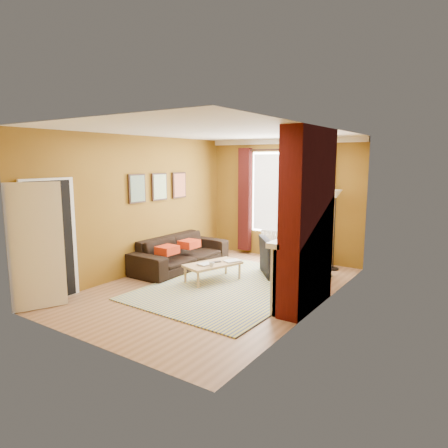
% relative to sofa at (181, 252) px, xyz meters
% --- Properties ---
extents(ground, '(5.50, 5.50, 0.00)m').
position_rel_sofa_xyz_m(ground, '(1.42, -0.69, -0.34)').
color(ground, brown).
rests_on(ground, ground).
extents(room_walls, '(3.82, 5.54, 2.83)m').
position_rel_sofa_xyz_m(room_walls, '(2.06, -0.42, 1.04)').
color(room_walls, brown).
rests_on(room_walls, ground).
extents(striped_rug, '(2.65, 3.60, 0.02)m').
position_rel_sofa_xyz_m(striped_rug, '(1.63, -0.50, -0.33)').
color(striped_rug, '#354B91').
rests_on(striped_rug, ground).
extents(sofa, '(0.93, 2.36, 0.69)m').
position_rel_sofa_xyz_m(sofa, '(0.00, 0.00, 0.00)').
color(sofa, black).
rests_on(sofa, ground).
extents(armchair, '(1.56, 1.54, 0.76)m').
position_rel_sofa_xyz_m(armchair, '(2.23, 0.78, 0.04)').
color(armchair, black).
rests_on(armchair, ground).
extents(coffee_table, '(0.86, 1.20, 0.36)m').
position_rel_sofa_xyz_m(coffee_table, '(1.14, -0.42, -0.02)').
color(coffee_table, tan).
rests_on(coffee_table, ground).
extents(wicker_stool, '(0.48, 0.48, 0.47)m').
position_rel_sofa_xyz_m(wicker_stool, '(1.64, 1.45, -0.11)').
color(wicker_stool, olive).
rests_on(wicker_stool, ground).
extents(floor_lamp, '(0.26, 0.26, 1.70)m').
position_rel_sofa_xyz_m(floor_lamp, '(2.78, 1.71, 1.00)').
color(floor_lamp, black).
rests_on(floor_lamp, ground).
extents(book_a, '(0.26, 0.31, 0.03)m').
position_rel_sofa_xyz_m(book_a, '(0.99, -0.56, 0.03)').
color(book_a, '#999999').
rests_on(book_a, coffee_table).
extents(book_b, '(0.33, 0.37, 0.02)m').
position_rel_sofa_xyz_m(book_b, '(1.27, -0.05, 0.03)').
color(book_b, '#999999').
rests_on(book_b, coffee_table).
extents(mug, '(0.13, 0.13, 0.09)m').
position_rel_sofa_xyz_m(mug, '(1.28, -0.64, 0.06)').
color(mug, '#999999').
rests_on(mug, coffee_table).
extents(tv_remote, '(0.12, 0.17, 0.02)m').
position_rel_sofa_xyz_m(tv_remote, '(1.18, -0.33, 0.03)').
color(tv_remote, '#262629').
rests_on(tv_remote, coffee_table).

